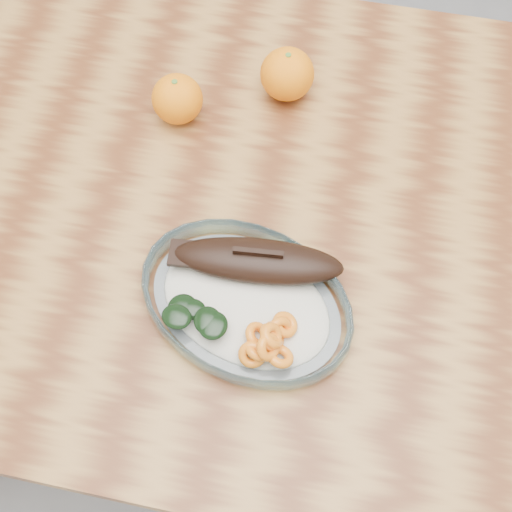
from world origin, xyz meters
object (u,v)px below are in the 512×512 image
(orange_left, at_px, (177,99))
(plated_meal, at_px, (246,299))
(dining_table, at_px, (264,236))
(orange_right, at_px, (287,74))

(orange_left, bearing_deg, plated_meal, -59.98)
(plated_meal, bearing_deg, dining_table, 110.15)
(plated_meal, xyz_separation_m, orange_right, (-0.01, 0.34, 0.02))
(dining_table, distance_m, orange_left, 0.23)
(dining_table, bearing_deg, plated_meal, -87.33)
(dining_table, height_order, orange_left, orange_left)
(orange_right, bearing_deg, orange_left, -152.81)
(plated_meal, bearing_deg, orange_left, 137.50)
(plated_meal, distance_m, orange_left, 0.31)
(dining_table, relative_size, orange_right, 15.63)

